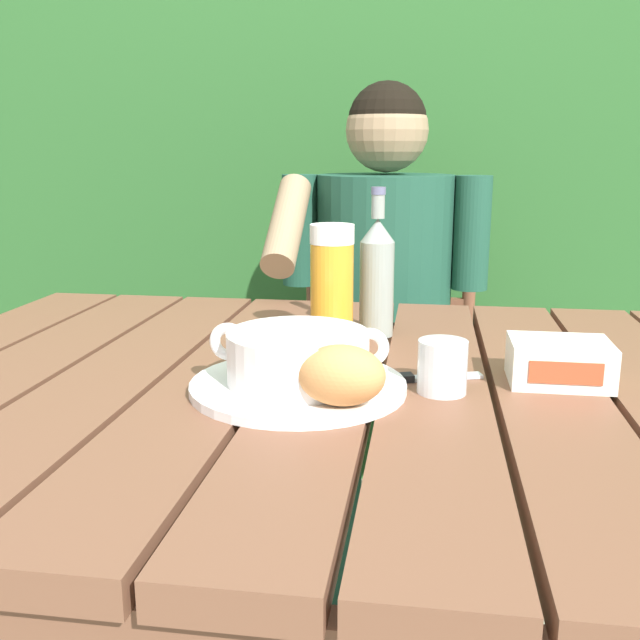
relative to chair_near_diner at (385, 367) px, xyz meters
The scene contains 12 objects.
dining_table 0.95m from the chair_near_diner, 91.91° to the right, with size 1.32×0.99×0.74m.
hedge_backdrop 0.95m from the chair_near_diner, 89.79° to the left, with size 3.23×0.88×2.91m.
chair_near_diner is the anchor object (origin of this frame).
person_eating 0.31m from the chair_near_diner, 90.87° to the right, with size 0.48×0.47×1.19m.
serving_plate 1.03m from the chair_near_diner, 93.33° to the right, with size 0.28×0.28×0.01m.
soup_bowl 1.04m from the chair_near_diner, 93.33° to the right, with size 0.23×0.18×0.07m.
bread_roll 1.11m from the chair_near_diner, 89.61° to the right, with size 0.11×0.08×0.07m.
beer_glass 0.83m from the chair_near_diner, 93.61° to the right, with size 0.07×0.07×0.19m.
beer_bottle 0.79m from the chair_near_diner, 88.31° to the right, with size 0.06×0.06×0.24m.
water_glass_small 1.02m from the chair_near_diner, 82.67° to the right, with size 0.06×0.06×0.07m.
butter_tub 1.00m from the chair_near_diner, 72.93° to the right, with size 0.13×0.10×0.06m.
table_knife 0.97m from the chair_near_diner, 84.79° to the right, with size 0.16×0.07×0.01m.
Camera 1 is at (0.13, -0.93, 1.04)m, focal length 40.25 mm.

